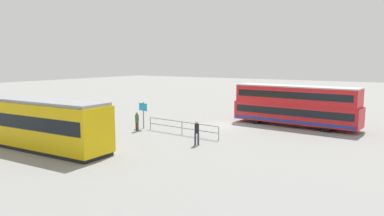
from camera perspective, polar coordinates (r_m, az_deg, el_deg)
ground_plane at (r=33.53m, az=5.27°, el=-2.78°), size 160.00×160.00×0.00m
double_decker_bus at (r=34.10m, az=16.03°, el=0.38°), size 11.50×3.33×3.72m
tram_yellow at (r=26.97m, az=-23.62°, el=-2.12°), size 12.31×3.00×3.41m
pedestrian_near_railing at (r=30.85m, az=-8.72°, el=-1.96°), size 0.38×0.38×1.65m
pedestrian_crossing at (r=25.51m, az=0.76°, el=-3.66°), size 0.44×0.44×1.80m
pedestrian_railing at (r=29.27m, az=-1.61°, el=-2.81°), size 7.21×0.75×1.08m
info_sign at (r=32.02m, az=-7.75°, el=-0.35°), size 1.08×0.30×2.36m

